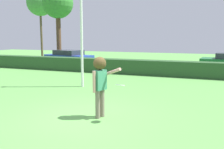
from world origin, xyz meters
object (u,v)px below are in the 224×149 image
at_px(willow_tree, 58,4).
at_px(birch_tree, 40,3).
at_px(lamppost, 81,16).
at_px(parked_car_blue, 69,57).
at_px(frisbee, 120,85).
at_px(person, 100,78).

bearing_deg(willow_tree, birch_tree, 140.14).
bearing_deg(lamppost, parked_car_blue, 124.41).
xyz_separation_m(lamppost, willow_tree, (-7.50, 9.75, 1.99)).
height_order(frisbee, willow_tree, willow_tree).
bearing_deg(lamppost, birch_tree, 131.90).
bearing_deg(birch_tree, person, -49.73).
bearing_deg(birch_tree, frisbee, -48.75).
height_order(lamppost, birch_tree, birch_tree).
distance_m(frisbee, lamppost, 5.71).
bearing_deg(birch_tree, parked_car_blue, -40.51).
bearing_deg(parked_car_blue, frisbee, -53.97).
bearing_deg(frisbee, willow_tree, 127.97).
relative_size(frisbee, birch_tree, 0.03).
distance_m(frisbee, parked_car_blue, 14.74).
relative_size(lamppost, willow_tree, 0.87).
bearing_deg(frisbee, birch_tree, 131.25).
xyz_separation_m(frisbee, willow_tree, (-10.80, 13.84, 4.23)).
relative_size(lamppost, birch_tree, 0.78).
xyz_separation_m(person, frisbee, (0.67, -0.15, -0.13)).
relative_size(person, parked_car_blue, 0.40).
distance_m(parked_car_blue, birch_tree, 10.83).
bearing_deg(lamppost, willow_tree, 127.56).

